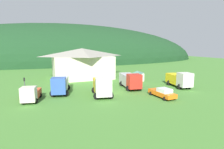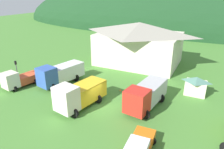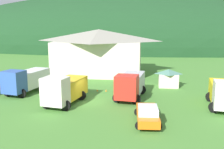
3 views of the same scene
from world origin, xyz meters
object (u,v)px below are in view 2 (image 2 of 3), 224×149
at_px(service_pickup_orange, 138,148).
at_px(heavy_rig_striped, 79,94).
at_px(play_shed_cream, 196,85).
at_px(traffic_cone_near_pickup, 128,92).
at_px(depot_building, 139,43).
at_px(traffic_light_west, 17,70).
at_px(traffic_cone_mid_row, 120,91).
at_px(light_truck_cream, 18,79).
at_px(box_truck_blue, 60,73).
at_px(crane_truck_red, 146,95).

bearing_deg(service_pickup_orange, heavy_rig_striped, -120.04).
height_order(play_shed_cream, heavy_rig_striped, heavy_rig_striped).
bearing_deg(service_pickup_orange, traffic_cone_near_pickup, -156.97).
relative_size(depot_building, service_pickup_orange, 2.95).
relative_size(play_shed_cream, traffic_light_west, 0.78).
xyz_separation_m(traffic_light_west, traffic_cone_mid_row, (14.70, 4.72, -2.30)).
xyz_separation_m(light_truck_cream, box_truck_blue, (4.81, 3.56, 0.48)).
height_order(service_pickup_orange, traffic_cone_mid_row, service_pickup_orange).
relative_size(heavy_rig_striped, traffic_light_west, 1.91).
bearing_deg(light_truck_cream, service_pickup_orange, 85.74).
relative_size(box_truck_blue, heavy_rig_striped, 1.08).
xyz_separation_m(depot_building, traffic_cone_mid_row, (1.95, -12.84, -4.04)).
xyz_separation_m(heavy_rig_striped, service_pickup_orange, (9.09, -4.57, -0.91)).
distance_m(crane_truck_red, traffic_cone_mid_row, 5.55).
bearing_deg(traffic_cone_near_pickup, traffic_cone_mid_row, 178.63).
height_order(play_shed_cream, traffic_cone_near_pickup, play_shed_cream).
bearing_deg(traffic_cone_mid_row, play_shed_cream, 20.49).
bearing_deg(play_shed_cream, heavy_rig_striped, -141.12).
xyz_separation_m(heavy_rig_striped, traffic_cone_near_pickup, (3.75, 6.19, -1.74)).
xyz_separation_m(play_shed_cream, crane_truck_red, (-5.04, -6.31, 0.39)).
distance_m(box_truck_blue, traffic_cone_mid_row, 9.41).
height_order(box_truck_blue, traffic_cone_near_pickup, box_truck_blue).
xyz_separation_m(depot_building, service_pickup_orange, (8.45, -23.63, -3.21)).
xyz_separation_m(traffic_cone_near_pickup, traffic_cone_mid_row, (-1.17, 0.03, 0.00)).
relative_size(heavy_rig_striped, crane_truck_red, 0.92).
height_order(crane_truck_red, traffic_cone_mid_row, crane_truck_red).
relative_size(crane_truck_red, traffic_cone_mid_row, 15.17).
xyz_separation_m(depot_building, light_truck_cream, (-11.93, -18.23, -2.81)).
relative_size(box_truck_blue, crane_truck_red, 1.00).
xyz_separation_m(crane_truck_red, traffic_cone_mid_row, (-4.51, 2.74, -1.70)).
relative_size(service_pickup_orange, traffic_cone_mid_row, 10.69).
bearing_deg(play_shed_cream, traffic_cone_near_pickup, -156.77).
distance_m(play_shed_cream, traffic_cone_mid_row, 10.29).
bearing_deg(depot_building, box_truck_blue, -115.90).
relative_size(play_shed_cream, service_pickup_orange, 0.54).
bearing_deg(crane_truck_red, box_truck_blue, -86.55).
bearing_deg(service_pickup_orange, depot_building, -163.65).
height_order(box_truck_blue, heavy_rig_striped, heavy_rig_striped).
distance_m(depot_building, light_truck_cream, 21.97).
height_order(box_truck_blue, service_pickup_orange, box_truck_blue).
height_order(box_truck_blue, crane_truck_red, box_truck_blue).
distance_m(depot_building, box_truck_blue, 16.47).
xyz_separation_m(crane_truck_red, traffic_cone_near_pickup, (-3.34, 2.71, -1.70)).
distance_m(service_pickup_orange, traffic_cone_mid_row, 12.63).
bearing_deg(heavy_rig_striped, depot_building, -171.36).
bearing_deg(traffic_cone_near_pickup, play_shed_cream, 23.23).
bearing_deg(traffic_cone_near_pickup, light_truck_cream, -160.40).
bearing_deg(traffic_cone_near_pickup, crane_truck_red, -39.06).
bearing_deg(traffic_light_west, play_shed_cream, 18.86).
bearing_deg(traffic_light_west, crane_truck_red, 5.88).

